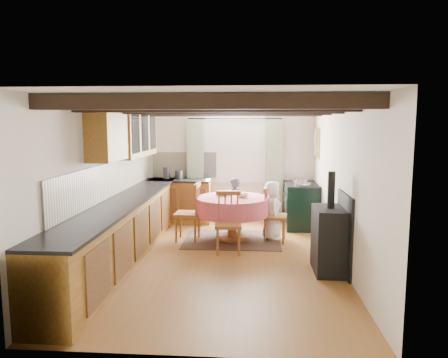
# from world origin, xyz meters

# --- Properties ---
(floor) EXTENTS (3.60, 5.50, 0.00)m
(floor) POSITION_xyz_m (0.00, 0.00, 0.00)
(floor) COLOR brown
(floor) RESTS_ON ground
(ceiling) EXTENTS (3.60, 5.50, 0.00)m
(ceiling) POSITION_xyz_m (0.00, 0.00, 2.40)
(ceiling) COLOR white
(ceiling) RESTS_ON ground
(wall_back) EXTENTS (3.60, 0.00, 2.40)m
(wall_back) POSITION_xyz_m (0.00, 2.75, 1.20)
(wall_back) COLOR silver
(wall_back) RESTS_ON ground
(wall_front) EXTENTS (3.60, 0.00, 2.40)m
(wall_front) POSITION_xyz_m (0.00, -2.75, 1.20)
(wall_front) COLOR silver
(wall_front) RESTS_ON ground
(wall_left) EXTENTS (0.00, 5.50, 2.40)m
(wall_left) POSITION_xyz_m (-1.80, 0.00, 1.20)
(wall_left) COLOR silver
(wall_left) RESTS_ON ground
(wall_right) EXTENTS (0.00, 5.50, 2.40)m
(wall_right) POSITION_xyz_m (1.80, 0.00, 1.20)
(wall_right) COLOR silver
(wall_right) RESTS_ON ground
(beam_a) EXTENTS (3.60, 0.16, 0.16)m
(beam_a) POSITION_xyz_m (0.00, -2.00, 2.31)
(beam_a) COLOR black
(beam_a) RESTS_ON ceiling
(beam_b) EXTENTS (3.60, 0.16, 0.16)m
(beam_b) POSITION_xyz_m (0.00, -1.00, 2.31)
(beam_b) COLOR black
(beam_b) RESTS_ON ceiling
(beam_c) EXTENTS (3.60, 0.16, 0.16)m
(beam_c) POSITION_xyz_m (0.00, 0.00, 2.31)
(beam_c) COLOR black
(beam_c) RESTS_ON ceiling
(beam_d) EXTENTS (3.60, 0.16, 0.16)m
(beam_d) POSITION_xyz_m (0.00, 1.00, 2.31)
(beam_d) COLOR black
(beam_d) RESTS_ON ceiling
(beam_e) EXTENTS (3.60, 0.16, 0.16)m
(beam_e) POSITION_xyz_m (0.00, 2.00, 2.31)
(beam_e) COLOR black
(beam_e) RESTS_ON ceiling
(splash_left) EXTENTS (0.02, 4.50, 0.55)m
(splash_left) POSITION_xyz_m (-1.78, 0.30, 1.20)
(splash_left) COLOR beige
(splash_left) RESTS_ON wall_left
(splash_back) EXTENTS (1.40, 0.02, 0.55)m
(splash_back) POSITION_xyz_m (-1.00, 2.73, 1.20)
(splash_back) COLOR beige
(splash_back) RESTS_ON wall_back
(base_cabinet_left) EXTENTS (0.60, 5.30, 0.88)m
(base_cabinet_left) POSITION_xyz_m (-1.50, 0.00, 0.44)
(base_cabinet_left) COLOR olive
(base_cabinet_left) RESTS_ON floor
(base_cabinet_back) EXTENTS (1.30, 0.60, 0.88)m
(base_cabinet_back) POSITION_xyz_m (-1.05, 2.45, 0.44)
(base_cabinet_back) COLOR olive
(base_cabinet_back) RESTS_ON floor
(worktop_left) EXTENTS (0.64, 5.30, 0.04)m
(worktop_left) POSITION_xyz_m (-1.48, 0.00, 0.90)
(worktop_left) COLOR black
(worktop_left) RESTS_ON base_cabinet_left
(worktop_back) EXTENTS (1.30, 0.64, 0.04)m
(worktop_back) POSITION_xyz_m (-1.05, 2.43, 0.90)
(worktop_back) COLOR black
(worktop_back) RESTS_ON base_cabinet_back
(wall_cabinet_glass) EXTENTS (0.34, 1.80, 0.90)m
(wall_cabinet_glass) POSITION_xyz_m (-1.63, 1.20, 1.95)
(wall_cabinet_glass) COLOR olive
(wall_cabinet_glass) RESTS_ON wall_left
(wall_cabinet_solid) EXTENTS (0.34, 0.90, 0.70)m
(wall_cabinet_solid) POSITION_xyz_m (-1.63, -0.30, 1.90)
(wall_cabinet_solid) COLOR olive
(wall_cabinet_solid) RESTS_ON wall_left
(window_frame) EXTENTS (1.34, 0.03, 1.54)m
(window_frame) POSITION_xyz_m (0.10, 2.73, 1.60)
(window_frame) COLOR white
(window_frame) RESTS_ON wall_back
(window_pane) EXTENTS (1.20, 0.01, 1.40)m
(window_pane) POSITION_xyz_m (0.10, 2.74, 1.60)
(window_pane) COLOR white
(window_pane) RESTS_ON wall_back
(curtain_left) EXTENTS (0.35, 0.10, 2.10)m
(curtain_left) POSITION_xyz_m (-0.75, 2.65, 1.10)
(curtain_left) COLOR #8EA27C
(curtain_left) RESTS_ON wall_back
(curtain_right) EXTENTS (0.35, 0.10, 2.10)m
(curtain_right) POSITION_xyz_m (0.95, 2.65, 1.10)
(curtain_right) COLOR #8EA27C
(curtain_right) RESTS_ON wall_back
(curtain_rod) EXTENTS (2.00, 0.03, 0.03)m
(curtain_rod) POSITION_xyz_m (0.10, 2.65, 2.20)
(curtain_rod) COLOR black
(curtain_rod) RESTS_ON wall_back
(wall_picture) EXTENTS (0.04, 0.50, 0.60)m
(wall_picture) POSITION_xyz_m (1.77, 2.30, 1.70)
(wall_picture) COLOR gold
(wall_picture) RESTS_ON wall_right
(wall_plate) EXTENTS (0.30, 0.02, 0.30)m
(wall_plate) POSITION_xyz_m (1.05, 2.72, 1.70)
(wall_plate) COLOR silver
(wall_plate) RESTS_ON wall_back
(rug) EXTENTS (1.72, 1.33, 0.01)m
(rug) POSITION_xyz_m (0.13, 1.10, 0.01)
(rug) COLOR #4E3125
(rug) RESTS_ON floor
(dining_table) EXTENTS (1.30, 1.30, 0.78)m
(dining_table) POSITION_xyz_m (0.13, 1.10, 0.39)
(dining_table) COLOR #B82C41
(dining_table) RESTS_ON floor
(chair_near) EXTENTS (0.46, 0.48, 1.00)m
(chair_near) POSITION_xyz_m (0.10, 0.33, 0.50)
(chair_near) COLOR #95562E
(chair_near) RESTS_ON floor
(chair_left) EXTENTS (0.49, 0.47, 1.05)m
(chair_left) POSITION_xyz_m (-0.67, 1.02, 0.52)
(chair_left) COLOR #95562E
(chair_left) RESTS_ON floor
(chair_right) EXTENTS (0.49, 0.47, 0.98)m
(chair_right) POSITION_xyz_m (0.89, 1.05, 0.49)
(chair_right) COLOR #95562E
(chair_right) RESTS_ON floor
(aga_range) EXTENTS (0.64, 0.99, 0.91)m
(aga_range) POSITION_xyz_m (1.47, 2.15, 0.46)
(aga_range) COLOR black
(aga_range) RESTS_ON floor
(cast_iron_stove) EXTENTS (0.43, 0.72, 1.43)m
(cast_iron_stove) POSITION_xyz_m (1.58, -0.44, 0.72)
(cast_iron_stove) COLOR black
(cast_iron_stove) RESTS_ON floor
(child_far) EXTENTS (0.40, 0.27, 1.06)m
(child_far) POSITION_xyz_m (0.14, 1.69, 0.53)
(child_far) COLOR #3B3F4B
(child_far) RESTS_ON floor
(child_right) EXTENTS (0.42, 0.57, 1.06)m
(child_right) POSITION_xyz_m (0.84, 1.20, 0.53)
(child_right) COLOR white
(child_right) RESTS_ON floor
(bowl_a) EXTENTS (0.24, 0.24, 0.06)m
(bowl_a) POSITION_xyz_m (-0.06, 1.25, 0.81)
(bowl_a) COLOR silver
(bowl_a) RESTS_ON dining_table
(bowl_b) EXTENTS (0.25, 0.25, 0.07)m
(bowl_b) POSITION_xyz_m (0.31, 1.11, 0.82)
(bowl_b) COLOR silver
(bowl_b) RESTS_ON dining_table
(cup) EXTENTS (0.12, 0.12, 0.10)m
(cup) POSITION_xyz_m (0.04, 1.38, 0.83)
(cup) COLOR silver
(cup) RESTS_ON dining_table
(canister_tall) EXTENTS (0.15, 0.15, 0.25)m
(canister_tall) POSITION_xyz_m (-1.34, 2.46, 1.05)
(canister_tall) COLOR #262628
(canister_tall) RESTS_ON worktop_back
(canister_wide) EXTENTS (0.16, 0.16, 0.18)m
(canister_wide) POSITION_xyz_m (-1.08, 2.45, 1.01)
(canister_wide) COLOR #262628
(canister_wide) RESTS_ON worktop_back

